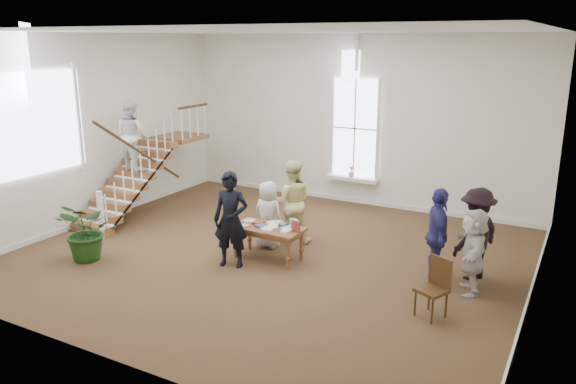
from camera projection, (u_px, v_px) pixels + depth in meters
The scene contains 12 objects.
ground at pixel (271, 255), 11.71m from camera, with size 10.00×10.00×0.00m, color #402819.
room_shell at pixel (352, 189), 15.32m from camera, with size 10.49×10.00×10.00m.
staircase at pixel (135, 153), 13.93m from camera, with size 1.10×4.10×2.92m.
library_table at pixel (268, 231), 11.35m from camera, with size 1.47×0.76×0.75m.
police_officer at pixel (231, 220), 10.92m from camera, with size 0.70×0.46×1.91m, color black.
elderly_woman at pixel (268, 214), 11.99m from camera, with size 0.71×0.46×1.45m, color beige.
person_yellow at pixel (292, 202), 12.22m from camera, with size 0.90×0.70×1.85m, color #EDE294.
woman_cluster_a at pixel (437, 235), 10.24m from camera, with size 1.04×0.43×1.78m, color navy.
woman_cluster_b at pixel (476, 234), 10.35m from camera, with size 1.13×0.65×1.75m, color black.
woman_cluster_c at pixel (473, 251), 9.79m from camera, with size 1.44×0.46×1.55m, color beige.
floor_plant at pixel (87, 231), 11.28m from camera, with size 1.11×0.96×1.23m, color #1A3D13.
side_chair at pixel (435, 284), 9.01m from camera, with size 0.56×0.56×0.98m.
Camera 1 is at (5.57, -9.43, 4.36)m, focal length 35.00 mm.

